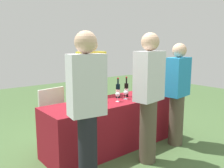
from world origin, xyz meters
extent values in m
plane|color=#476638|center=(0.00, 0.00, 0.00)|extent=(12.00, 12.00, 0.00)
cube|color=maroon|center=(0.00, 0.00, 0.37)|extent=(2.10, 0.67, 0.73)
cylinder|color=black|center=(-0.34, 0.08, 0.85)|extent=(0.07, 0.07, 0.23)
cylinder|color=black|center=(-0.34, 0.08, 1.01)|extent=(0.03, 0.03, 0.09)
cylinder|color=gold|center=(-0.34, 0.08, 1.06)|extent=(0.03, 0.03, 0.02)
cylinder|color=silver|center=(-0.34, 0.08, 0.84)|extent=(0.07, 0.07, 0.08)
cylinder|color=black|center=(-0.21, 0.07, 0.84)|extent=(0.08, 0.08, 0.22)
cylinder|color=black|center=(-0.21, 0.07, 1.00)|extent=(0.03, 0.03, 0.09)
cylinder|color=gold|center=(-0.21, 0.07, 1.05)|extent=(0.03, 0.03, 0.02)
cylinder|color=silver|center=(-0.21, 0.07, 0.83)|extent=(0.08, 0.08, 0.08)
cylinder|color=black|center=(0.19, 0.08, 0.84)|extent=(0.07, 0.07, 0.22)
cylinder|color=black|center=(0.19, 0.08, 0.99)|extent=(0.03, 0.03, 0.08)
cylinder|color=maroon|center=(0.19, 0.08, 1.04)|extent=(0.03, 0.03, 0.02)
cylinder|color=silver|center=(0.19, 0.08, 0.83)|extent=(0.07, 0.07, 0.08)
cylinder|color=black|center=(0.34, 0.06, 0.84)|extent=(0.06, 0.06, 0.22)
cylinder|color=black|center=(0.34, 0.06, 0.99)|extent=(0.02, 0.02, 0.09)
cylinder|color=maroon|center=(0.34, 0.06, 1.05)|extent=(0.03, 0.03, 0.02)
cylinder|color=silver|center=(0.34, 0.06, 0.83)|extent=(0.06, 0.06, 0.08)
cylinder|color=silver|center=(-0.47, -0.15, 0.73)|extent=(0.06, 0.06, 0.00)
cylinder|color=silver|center=(-0.47, -0.15, 0.77)|extent=(0.01, 0.01, 0.07)
sphere|color=silver|center=(-0.47, -0.15, 0.84)|extent=(0.06, 0.06, 0.06)
sphere|color=#590C19|center=(-0.47, -0.15, 0.83)|extent=(0.03, 0.03, 0.03)
cylinder|color=silver|center=(-0.26, -0.05, 0.73)|extent=(0.06, 0.06, 0.00)
cylinder|color=silver|center=(-0.26, -0.05, 0.77)|extent=(0.01, 0.01, 0.08)
sphere|color=silver|center=(-0.26, -0.05, 0.84)|extent=(0.06, 0.06, 0.06)
cylinder|color=silver|center=(0.02, -0.11, 0.73)|extent=(0.06, 0.06, 0.00)
cylinder|color=silver|center=(0.02, -0.11, 0.77)|extent=(0.01, 0.01, 0.07)
sphere|color=silver|center=(0.02, -0.11, 0.84)|extent=(0.07, 0.07, 0.07)
cylinder|color=silver|center=(0.22, -0.06, 0.73)|extent=(0.07, 0.07, 0.00)
cylinder|color=silver|center=(0.22, -0.06, 0.77)|extent=(0.01, 0.01, 0.06)
sphere|color=silver|center=(0.22, -0.06, 0.83)|extent=(0.07, 0.07, 0.07)
sphere|color=#590C19|center=(0.22, -0.06, 0.82)|extent=(0.04, 0.04, 0.04)
cylinder|color=silver|center=(0.47, -0.12, 0.73)|extent=(0.06, 0.06, 0.00)
cylinder|color=silver|center=(0.47, -0.12, 0.77)|extent=(0.01, 0.01, 0.07)
sphere|color=silver|center=(0.47, -0.12, 0.84)|extent=(0.07, 0.07, 0.07)
cylinder|color=silver|center=(0.77, -0.18, 0.73)|extent=(0.06, 0.06, 0.00)
cylinder|color=silver|center=(0.77, -0.18, 0.77)|extent=(0.01, 0.01, 0.08)
sphere|color=silver|center=(0.77, -0.18, 0.84)|extent=(0.07, 0.07, 0.07)
sphere|color=#590C19|center=(0.77, -0.18, 0.83)|extent=(0.04, 0.04, 0.04)
cylinder|color=silver|center=(0.78, 0.11, 0.84)|extent=(0.18, 0.18, 0.21)
cylinder|color=black|center=(-0.01, 0.53, 0.41)|extent=(0.24, 0.24, 0.83)
cube|color=yellow|center=(-0.01, 0.53, 1.13)|extent=(0.47, 0.30, 0.62)
sphere|color=#D8AD8C|center=(-0.01, 0.53, 1.56)|extent=(0.22, 0.22, 0.22)
cylinder|color=black|center=(-0.89, -0.68, 0.42)|extent=(0.20, 0.20, 0.84)
cube|color=silver|center=(-0.89, -0.68, 1.16)|extent=(0.40, 0.26, 0.63)
sphere|color=#D8AD8C|center=(-0.89, -0.68, 1.59)|extent=(0.23, 0.23, 0.23)
cylinder|color=brown|center=(0.08, -0.66, 0.42)|extent=(0.22, 0.22, 0.85)
cube|color=silver|center=(0.08, -0.66, 1.16)|extent=(0.43, 0.28, 0.63)
sphere|color=#D8AD8C|center=(0.08, -0.66, 1.59)|extent=(0.23, 0.23, 0.23)
cylinder|color=brown|center=(0.85, -0.55, 0.39)|extent=(0.22, 0.22, 0.78)
cube|color=#268CCC|center=(0.85, -0.55, 1.07)|extent=(0.43, 0.27, 0.59)
sphere|color=#D8AD8C|center=(0.85, -0.55, 1.47)|extent=(0.21, 0.21, 0.21)
cube|color=white|center=(-0.59, 0.81, 0.43)|extent=(0.47, 0.10, 0.87)
camera|label=1|loc=(-2.18, -2.69, 1.58)|focal=38.17mm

